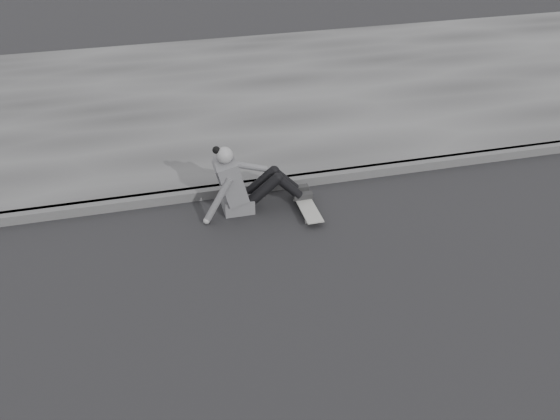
# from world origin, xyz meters

# --- Properties ---
(ground) EXTENTS (80.00, 80.00, 0.00)m
(ground) POSITION_xyz_m (0.00, 0.00, 0.00)
(ground) COLOR black
(ground) RESTS_ON ground
(curb) EXTENTS (24.00, 0.16, 0.12)m
(curb) POSITION_xyz_m (0.00, 2.58, 0.06)
(curb) COLOR #474747
(curb) RESTS_ON ground
(sidewalk) EXTENTS (24.00, 6.00, 0.12)m
(sidewalk) POSITION_xyz_m (0.00, 5.60, 0.06)
(sidewalk) COLOR #3E3E3E
(sidewalk) RESTS_ON ground
(skateboard) EXTENTS (0.20, 0.78, 0.09)m
(skateboard) POSITION_xyz_m (0.02, 1.94, 0.07)
(skateboard) COLOR gray
(skateboard) RESTS_ON ground
(seated_woman) EXTENTS (1.38, 0.46, 0.88)m
(seated_woman) POSITION_xyz_m (-0.72, 2.19, 0.36)
(seated_woman) COLOR #525254
(seated_woman) RESTS_ON ground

